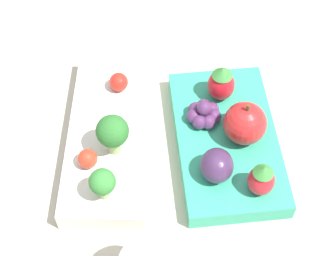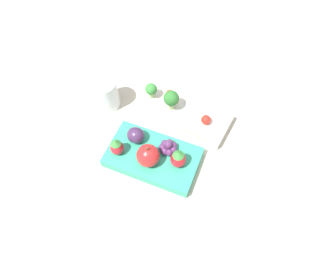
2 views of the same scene
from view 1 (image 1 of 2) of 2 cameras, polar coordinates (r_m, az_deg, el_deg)
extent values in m
plane|color=#BCB29E|center=(0.67, -0.46, -1.92)|extent=(4.00, 4.00, 0.00)
cube|color=silver|center=(0.67, -5.94, -0.87)|extent=(0.23, 0.10, 0.03)
cube|color=#33A87F|center=(0.67, 5.97, -1.59)|extent=(0.21, 0.14, 0.02)
cylinder|color=#93B770|center=(0.63, -5.48, -1.69)|extent=(0.01, 0.01, 0.02)
sphere|color=#2D702D|center=(0.61, -5.67, -0.31)|extent=(0.04, 0.04, 0.04)
cylinder|color=#93B770|center=(0.61, -6.51, -6.43)|extent=(0.01, 0.01, 0.02)
sphere|color=#388438|center=(0.59, -6.70, -5.45)|extent=(0.03, 0.03, 0.03)
sphere|color=red|center=(0.69, -5.03, 4.68)|extent=(0.02, 0.02, 0.02)
sphere|color=red|center=(0.63, -8.18, -3.09)|extent=(0.02, 0.02, 0.02)
sphere|color=red|center=(0.64, 7.83, 0.51)|extent=(0.05, 0.05, 0.05)
cylinder|color=brown|center=(0.62, 8.12, 2.03)|extent=(0.00, 0.00, 0.01)
ellipsoid|color=red|center=(0.68, 5.41, 4.37)|extent=(0.03, 0.03, 0.04)
cone|color=#388438|center=(0.66, 5.57, 5.67)|extent=(0.02, 0.02, 0.01)
ellipsoid|color=red|center=(0.61, 9.43, -5.29)|extent=(0.03, 0.03, 0.04)
cone|color=#388438|center=(0.59, 9.71, -4.26)|extent=(0.02, 0.02, 0.01)
ellipsoid|color=#42284C|center=(0.61, 4.97, -3.82)|extent=(0.04, 0.04, 0.04)
sphere|color=#562D5B|center=(0.67, 3.63, 2.21)|extent=(0.02, 0.02, 0.02)
sphere|color=#562D5B|center=(0.67, 2.83, 1.91)|extent=(0.02, 0.02, 0.02)
sphere|color=#562D5B|center=(0.66, 2.65, 1.20)|extent=(0.02, 0.02, 0.02)
sphere|color=#562D5B|center=(0.66, 3.23, 0.62)|extent=(0.02, 0.02, 0.02)
sphere|color=#562D5B|center=(0.66, 4.15, 0.62)|extent=(0.02, 0.02, 0.02)
sphere|color=#562D5B|center=(0.66, 4.69, 1.19)|extent=(0.02, 0.02, 0.02)
sphere|color=#562D5B|center=(0.67, 4.45, 1.90)|extent=(0.02, 0.02, 0.02)
sphere|color=#562D5B|center=(0.65, 3.72, 2.03)|extent=(0.02, 0.02, 0.02)
camera|label=2|loc=(0.63, 49.73, 47.71)|focal=32.00mm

